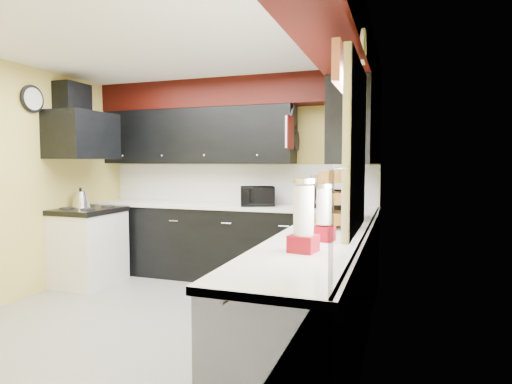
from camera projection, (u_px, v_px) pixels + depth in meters
ground at (167, 320)px, 3.97m from camera, size 3.60×3.60×0.00m
wall_back at (237, 179)px, 5.58m from camera, size 3.60×0.06×2.50m
wall_right at (369, 190)px, 3.30m from camera, size 0.06×3.60×2.50m
wall_left at (14, 183)px, 4.46m from camera, size 0.06×3.60×2.50m
ceiling at (163, 46)px, 3.79m from camera, size 3.60×3.60×0.06m
cab_back at (228, 243)px, 5.35m from camera, size 3.60×0.60×0.90m
cab_right at (322, 299)px, 3.17m from camera, size 0.60×3.00×0.90m
counter_back at (228, 206)px, 5.32m from camera, size 3.62×0.64×0.04m
counter_right at (323, 237)px, 3.13m from camera, size 0.64×3.02×0.04m
splash_back at (237, 183)px, 5.57m from camera, size 3.60×0.02×0.50m
splash_right at (368, 198)px, 3.31m from camera, size 0.02×3.60×0.50m
upper_back at (196, 136)px, 5.54m from camera, size 2.60×0.35×0.70m
upper_right at (358, 128)px, 4.17m from camera, size 0.35×1.80×0.70m
soffit_back at (232, 93)px, 5.33m from camera, size 3.60×0.36×0.35m
soffit_right at (344, 44)px, 3.11m from camera, size 0.36×3.24×0.35m
stove at (89, 249)px, 5.13m from camera, size 0.60×0.75×0.86m
cooktop at (88, 211)px, 5.10m from camera, size 0.62×0.77×0.06m
hood at (82, 136)px, 5.05m from camera, size 0.50×0.78×0.55m
hood_duct at (72, 100)px, 5.06m from camera, size 0.24×0.40×0.40m
window at (356, 147)px, 2.43m from camera, size 0.03×0.86×0.96m
valance at (347, 77)px, 2.42m from camera, size 0.04×0.88×0.20m
pan_top at (294, 117)px, 5.02m from camera, size 0.03×0.22×0.40m
pan_mid at (291, 138)px, 4.92m from camera, size 0.03×0.28×0.46m
pan_low at (296, 141)px, 5.17m from camera, size 0.03×0.24×0.42m
cut_board at (289, 132)px, 4.80m from camera, size 0.03×0.26×0.35m
baskets at (333, 198)px, 3.44m from camera, size 0.27×0.27×0.50m
clock at (32, 99)px, 4.62m from camera, size 0.03×0.30×0.30m
deco_plate at (363, 47)px, 2.91m from camera, size 0.03×0.24×0.24m
toaster_oven at (257, 196)px, 5.16m from camera, size 0.50×0.46×0.23m
microwave at (340, 205)px, 4.00m from camera, size 0.47×0.55×0.26m
utensil_crock at (314, 201)px, 4.97m from camera, size 0.17×0.17×0.15m
knife_block at (315, 197)px, 4.93m from camera, size 0.13×0.17×0.25m
kettle at (81, 199)px, 5.15m from camera, size 0.29×0.29×0.20m
dispenser_a at (324, 215)px, 2.85m from camera, size 0.15×0.15×0.35m
dispenser_b at (304, 217)px, 2.50m from camera, size 0.18×0.18×0.41m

